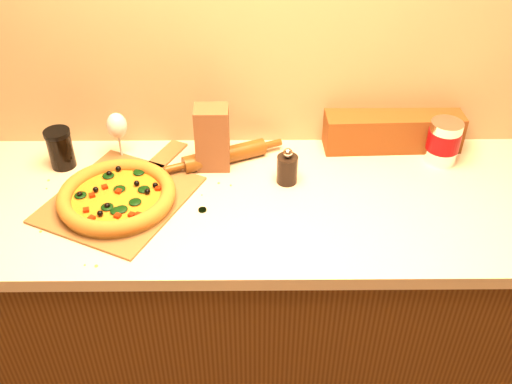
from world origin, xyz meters
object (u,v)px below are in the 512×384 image
(pepper_grinder, at_px, (287,168))
(wine_glass, at_px, (117,127))
(rolling_pin, at_px, (225,156))
(pizza, at_px, (117,196))
(dark_jar, at_px, (60,148))
(pizza_peel, at_px, (123,196))
(coffee_canister, at_px, (443,141))

(pepper_grinder, xyz_separation_m, wine_glass, (-0.54, 0.14, 0.07))
(pepper_grinder, height_order, rolling_pin, pepper_grinder)
(pepper_grinder, bearing_deg, rolling_pin, 151.91)
(pizza, distance_m, dark_jar, 0.30)
(pepper_grinder, relative_size, rolling_pin, 0.32)
(pepper_grinder, relative_size, wine_glass, 0.75)
(wine_glass, bearing_deg, rolling_pin, -6.20)
(pizza_peel, distance_m, dark_jar, 0.28)
(pizza, relative_size, dark_jar, 2.63)
(coffee_canister, relative_size, dark_jar, 1.09)
(pizza_peel, distance_m, wine_glass, 0.25)
(pizza_peel, height_order, dark_jar, dark_jar)
(wine_glass, distance_m, dark_jar, 0.19)
(coffee_canister, xyz_separation_m, dark_jar, (-1.23, -0.02, -0.01))
(pizza, xyz_separation_m, rolling_pin, (0.31, 0.22, -0.00))
(pizza, xyz_separation_m, dark_jar, (-0.21, 0.20, 0.04))
(pizza_peel, xyz_separation_m, wine_glass, (-0.04, 0.22, 0.11))
(rolling_pin, relative_size, coffee_canister, 2.65)
(dark_jar, bearing_deg, coffee_canister, 0.98)
(rolling_pin, height_order, wine_glass, wine_glass)
(coffee_canister, distance_m, wine_glass, 1.05)
(wine_glass, bearing_deg, dark_jar, -164.23)
(pizza, height_order, coffee_canister, coffee_canister)
(coffee_canister, bearing_deg, dark_jar, -179.02)
(pizza, distance_m, coffee_canister, 1.04)
(pizza_peel, relative_size, rolling_pin, 1.55)
(pepper_grinder, bearing_deg, pizza_peel, -171.28)
(pizza_peel, xyz_separation_m, coffee_canister, (1.01, 0.19, 0.07))
(rolling_pin, height_order, dark_jar, dark_jar)
(pepper_grinder, bearing_deg, pizza, -167.58)
(pepper_grinder, distance_m, coffee_canister, 0.52)
(pepper_grinder, bearing_deg, wine_glass, 165.21)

